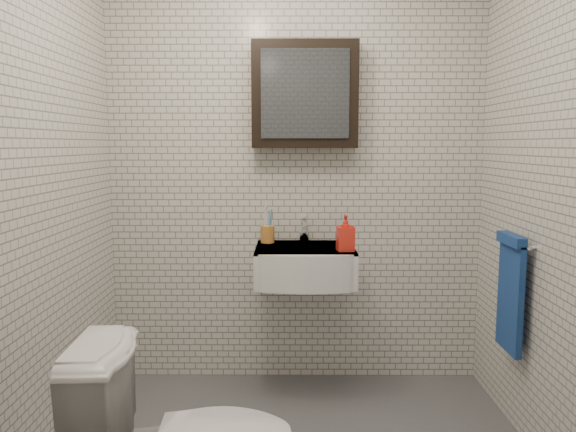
# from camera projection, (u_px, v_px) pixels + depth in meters

# --- Properties ---
(room_shell) EXTENTS (2.22, 2.02, 2.51)m
(room_shell) POSITION_uv_depth(u_px,v_px,m) (298.00, 133.00, 2.30)
(room_shell) COLOR silver
(room_shell) RESTS_ON ground
(washbasin) EXTENTS (0.55, 0.50, 0.20)m
(washbasin) POSITION_uv_depth(u_px,v_px,m) (305.00, 265.00, 3.11)
(washbasin) COLOR white
(washbasin) RESTS_ON room_shell
(faucet) EXTENTS (0.06, 0.20, 0.15)m
(faucet) POSITION_uv_depth(u_px,v_px,m) (304.00, 231.00, 3.29)
(faucet) COLOR silver
(faucet) RESTS_ON washbasin
(mirror_cabinet) EXTENTS (0.60, 0.15, 0.60)m
(mirror_cabinet) POSITION_uv_depth(u_px,v_px,m) (305.00, 95.00, 3.19)
(mirror_cabinet) COLOR black
(mirror_cabinet) RESTS_ON room_shell
(towel_rail) EXTENTS (0.09, 0.30, 0.58)m
(towel_rail) POSITION_uv_depth(u_px,v_px,m) (511.00, 288.00, 2.73)
(towel_rail) COLOR silver
(towel_rail) RESTS_ON room_shell
(toothbrush_cup) EXTENTS (0.10, 0.10, 0.22)m
(toothbrush_cup) POSITION_uv_depth(u_px,v_px,m) (268.00, 233.00, 3.27)
(toothbrush_cup) COLOR #BF7B2F
(toothbrush_cup) RESTS_ON washbasin
(soap_bottle) EXTENTS (0.10, 0.10, 0.20)m
(soap_bottle) POSITION_uv_depth(u_px,v_px,m) (345.00, 233.00, 3.01)
(soap_bottle) COLOR orange
(soap_bottle) RESTS_ON washbasin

